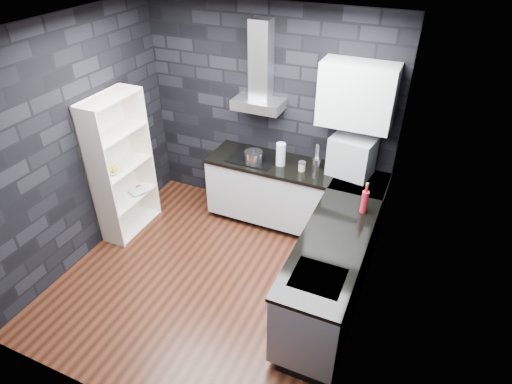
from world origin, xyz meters
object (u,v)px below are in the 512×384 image
Objects in this scene: storage_jar at (302,167)px; appliance_garage at (352,156)px; pot at (254,157)px; glass_vase at (281,154)px; utensil_crock at (316,164)px; fruit_bowl at (113,170)px; bookshelf at (122,167)px; red_bottle at (364,202)px.

appliance_garage reaches higher than storage_jar.
appliance_garage is (1.14, 0.23, 0.15)m from pot.
glass_vase is at bearing -161.73° from appliance_garage.
utensil_crock reaches higher than fruit_bowl.
utensil_crock is 0.26× the size of appliance_garage.
bookshelf reaches higher than pot.
fruit_bowl is at bearing -77.76° from bookshelf.
appliance_garage is 2.80m from fruit_bowl.
bookshelf is at bearing -156.75° from utensil_crock.
glass_vase is 0.30m from storage_jar.
glass_vase is at bearing 37.96° from bookshelf.
bookshelf is at bearing -150.25° from appliance_garage.
bookshelf is (-2.16, -0.93, -0.06)m from utensil_crock.
storage_jar is 2.23m from fruit_bowl.
pot is 2.15× the size of storage_jar.
pot is 0.89× the size of red_bottle.
pot is 0.96× the size of fruit_bowl.
storage_jar is at bearing 147.64° from red_bottle.
fruit_bowl is (-2.02, -0.95, -0.01)m from storage_jar.
pot is 1.17m from appliance_garage.
bookshelf reaches higher than utensil_crock.
appliance_garage is at bearing 6.28° from utensil_crock.
appliance_garage is at bearing 17.47° from storage_jar.
fruit_bowl is at bearing -150.45° from glass_vase.
bookshelf reaches higher than glass_vase.
glass_vase reaches higher than utensil_crock.
bookshelf is (-2.02, -0.80, -0.05)m from storage_jar.
glass_vase reaches higher than fruit_bowl.
utensil_crock is 2.41m from fruit_bowl.
glass_vase is 2.80× the size of storage_jar.
glass_vase reaches higher than storage_jar.
pot is at bearing -165.65° from utensil_crock.
bookshelf reaches higher than fruit_bowl.
fruit_bowl is (-1.42, -0.89, -0.04)m from pot.
appliance_garage is (0.82, 0.13, 0.08)m from glass_vase.
red_bottle is (0.31, -0.71, -0.10)m from appliance_garage.
storage_jar reaches higher than fruit_bowl.
red_bottle is 1.08× the size of fruit_bowl.
red_bottle reaches higher than pot.
storage_jar is 2.18m from bookshelf.
glass_vase is 2.25× the size of utensil_crock.
pot is at bearing 39.71° from bookshelf.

